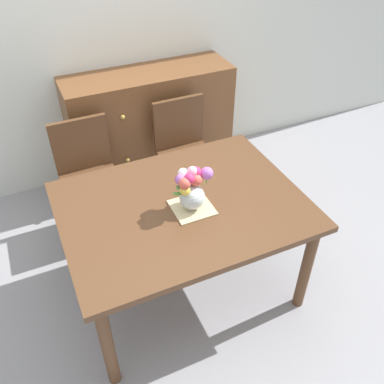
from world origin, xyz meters
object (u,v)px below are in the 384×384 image
Objects in this scene: dining_table at (183,215)px; chair_right at (184,147)px; chair_left at (88,171)px; dresser at (151,127)px; flower_vase at (192,188)px.

dining_table is 1.59× the size of chair_right.
dining_table is at bearing 66.01° from chair_right.
dresser is at bearing -146.05° from chair_left.
flower_vase is at bearing -99.63° from dresser.
dining_table is at bearing -101.51° from dresser.
dining_table is 0.24m from flower_vase.
dining_table is 1.59× the size of chair_left.
chair_left is at bearing 0.00° from chair_right.
chair_left is 0.64× the size of dresser.
dining_table is at bearing 125.07° from flower_vase.
flower_vase reaches higher than dresser.
chair_right is at bearing 69.12° from flower_vase.
chair_left is at bearing 114.67° from flower_vase.
dining_table is 0.98m from chair_right.
chair_left is (-0.39, 0.88, -0.14)m from dining_table.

